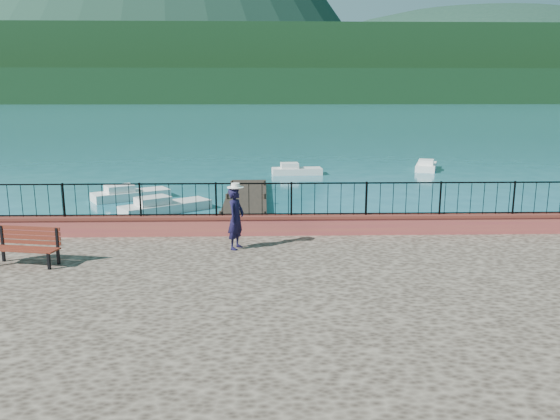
{
  "coord_description": "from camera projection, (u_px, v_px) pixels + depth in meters",
  "views": [
    {
      "loc": [
        -1.08,
        -11.95,
        5.28
      ],
      "look_at": [
        -0.68,
        2.0,
        2.3
      ],
      "focal_mm": 35.0,
      "sensor_mm": 36.0,
      "label": 1
    }
  ],
  "objects": [
    {
      "name": "boat_0",
      "position": [
        166.0,
        203.0,
        24.77
      ],
      "size": [
        4.06,
        3.44,
        0.8
      ],
      "primitive_type": "cube",
      "rotation": [
        0.0,
        0.0,
        0.63
      ],
      "color": "silver",
      "rests_on": "ground"
    },
    {
      "name": "railing",
      "position": [
        302.0,
        199.0,
        15.96
      ],
      "size": [
        27.0,
        0.05,
        0.95
      ],
      "primitive_type": "cube",
      "color": "black",
      "rests_on": "parapet"
    },
    {
      "name": "dock",
      "position": [
        244.0,
        211.0,
        24.46
      ],
      "size": [
        2.0,
        16.0,
        0.3
      ],
      "primitive_type": "cube",
      "color": "#2D231C",
      "rests_on": "ground"
    },
    {
      "name": "boat_5",
      "position": [
        426.0,
        164.0,
        38.64
      ],
      "size": [
        2.41,
        3.79,
        0.8
      ],
      "primitive_type": "cube",
      "rotation": [
        0.0,
        0.0,
        1.23
      ],
      "color": "white",
      "rests_on": "ground"
    },
    {
      "name": "hat",
      "position": [
        235.0,
        185.0,
        14.32
      ],
      "size": [
        0.44,
        0.44,
        0.12
      ],
      "primitive_type": "cylinder",
      "color": "white",
      "rests_on": "person"
    },
    {
      "name": "person",
      "position": [
        236.0,
        218.0,
        14.5
      ],
      "size": [
        0.6,
        0.71,
        1.66
      ],
      "primitive_type": "imported",
      "rotation": [
        0.0,
        0.0,
        1.19
      ],
      "color": "black",
      "rests_on": "promenade"
    },
    {
      "name": "companion_hill",
      "position": [
        477.0,
        99.0,
        566.42
      ],
      "size": [
        448.0,
        384.0,
        180.0
      ],
      "primitive_type": "ellipsoid",
      "color": "#142D23",
      "rests_on": "ground"
    },
    {
      "name": "boat_3",
      "position": [
        131.0,
        191.0,
        27.82
      ],
      "size": [
        3.94,
        3.05,
        0.8
      ],
      "primitive_type": "cube",
      "rotation": [
        0.0,
        0.0,
        0.53
      ],
      "color": "silver",
      "rests_on": "ground"
    },
    {
      "name": "foothills",
      "position": [
        266.0,
        68.0,
        360.14
      ],
      "size": [
        900.0,
        120.0,
        44.0
      ],
      "primitive_type": "cube",
      "color": "black",
      "rests_on": "ground"
    },
    {
      "name": "ground",
      "position": [
        311.0,
        323.0,
        12.82
      ],
      "size": [
        2000.0,
        2000.0,
        0.0
      ],
      "primitive_type": "plane",
      "color": "#19596B",
      "rests_on": "ground"
    },
    {
      "name": "park_bench",
      "position": [
        26.0,
        254.0,
        13.22
      ],
      "size": [
        1.71,
        0.85,
        0.91
      ],
      "rotation": [
        0.0,
        0.0,
        -0.19
      ],
      "color": "black",
      "rests_on": "promenade"
    },
    {
      "name": "far_forest",
      "position": [
        266.0,
        87.0,
        304.2
      ],
      "size": [
        900.0,
        60.0,
        18.0
      ],
      "primitive_type": "cube",
      "color": "black",
      "rests_on": "ground"
    },
    {
      "name": "parapet",
      "position": [
        301.0,
        225.0,
        16.12
      ],
      "size": [
        28.0,
        0.46,
        0.58
      ],
      "primitive_type": "cube",
      "color": "#A44E3B",
      "rests_on": "promenade"
    },
    {
      "name": "boat_4",
      "position": [
        297.0,
        168.0,
        36.43
      ],
      "size": [
        3.37,
        1.5,
        0.8
      ],
      "primitive_type": "cube",
      "rotation": [
        0.0,
        0.0,
        0.06
      ],
      "color": "silver",
      "rests_on": "ground"
    }
  ]
}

